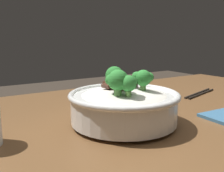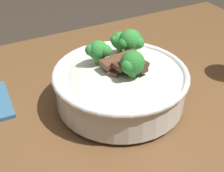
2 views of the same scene
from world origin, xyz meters
The scene contains 3 objects.
dining_table centered at (0.00, 0.00, 0.66)m, with size 1.39×0.82×0.79m.
rice_bowl centered at (-0.15, -0.05, 0.84)m, with size 0.26×0.26×0.14m.
chopsticks_pair centered at (0.27, 0.07, 0.79)m, with size 0.20×0.07×0.01m.
Camera 1 is at (-0.48, -0.52, 0.99)m, focal length 40.79 mm.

